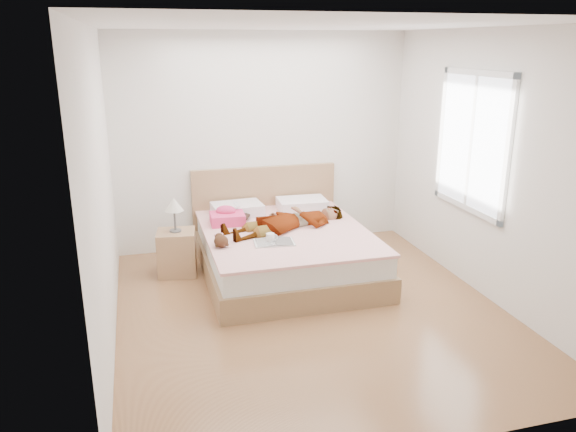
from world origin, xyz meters
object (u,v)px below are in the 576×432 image
object	(u,v)px
bed	(284,248)
nightstand	(177,249)
magazine	(274,242)
woman	(288,218)
towel	(227,217)
coffee_mug	(271,238)
plush_toy	(221,240)
phone	(237,205)

from	to	relation	value
bed	nightstand	size ratio (longest dim) A/B	2.38
magazine	woman	bearing A→B (deg)	59.65
towel	magazine	bearing A→B (deg)	-65.07
bed	magazine	xyz separation A→B (m)	(-0.22, -0.45, 0.24)
coffee_mug	plush_toy	size ratio (longest dim) A/B	0.57
phone	towel	world-z (taller)	phone
woman	plush_toy	bearing A→B (deg)	-79.64
woman	nightstand	xyz separation A→B (m)	(-1.22, 0.19, -0.32)
towel	nightstand	xyz separation A→B (m)	(-0.58, -0.09, -0.30)
bed	coffee_mug	xyz separation A→B (m)	(-0.25, -0.43, 0.28)
woman	nightstand	distance (m)	1.28
magazine	nightstand	xyz separation A→B (m)	(-0.94, 0.67, -0.23)
magazine	phone	bearing A→B (deg)	103.96
woman	coffee_mug	size ratio (longest dim) A/B	11.92
phone	magazine	size ratio (longest dim) A/B	0.22
bed	magazine	distance (m)	0.56
bed	coffee_mug	world-z (taller)	bed
coffee_mug	plush_toy	world-z (taller)	plush_toy
magazine	nightstand	distance (m)	1.18
woman	magazine	xyz separation A→B (m)	(-0.28, -0.48, -0.09)
bed	towel	distance (m)	0.73
towel	nightstand	size ratio (longest dim) A/B	0.44
magazine	nightstand	bearing A→B (deg)	144.25
woman	nightstand	world-z (taller)	nightstand
woman	coffee_mug	bearing A→B (deg)	-52.12
woman	towel	bearing A→B (deg)	-131.81
bed	plush_toy	xyz separation A→B (m)	(-0.76, -0.41, 0.30)
plush_toy	nightstand	world-z (taller)	nightstand
coffee_mug	plush_toy	bearing A→B (deg)	178.10
woman	bed	xyz separation A→B (m)	(-0.06, -0.03, -0.34)
phone	magazine	xyz separation A→B (m)	(0.22, -0.88, -0.17)
towel	coffee_mug	size ratio (longest dim) A/B	3.09
phone	coffee_mug	xyz separation A→B (m)	(0.19, -0.85, -0.13)
bed	nightstand	bearing A→B (deg)	169.12
towel	magazine	distance (m)	0.85
magazine	plush_toy	bearing A→B (deg)	175.47
plush_toy	bed	bearing A→B (deg)	28.44
magazine	plush_toy	distance (m)	0.54
plush_toy	nightstand	distance (m)	0.80
plush_toy	nightstand	xyz separation A→B (m)	(-0.40, 0.63, -0.28)
coffee_mug	nightstand	xyz separation A→B (m)	(-0.91, 0.65, -0.27)
woman	coffee_mug	world-z (taller)	woman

